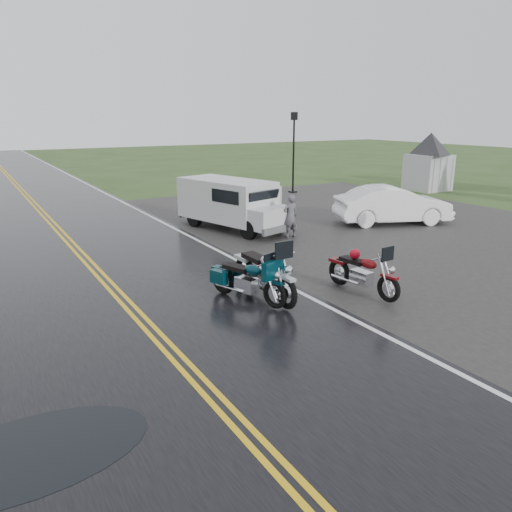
{
  "coord_description": "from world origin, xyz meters",
  "views": [
    {
      "loc": [
        -2.83,
        -7.55,
        4.14
      ],
      "look_at": [
        2.8,
        2.0,
        1.0
      ],
      "focal_mm": 35.0,
      "sensor_mm": 36.0,
      "label": 1
    }
  ],
  "objects_px": {
    "motorcycle_teal": "(275,284)",
    "van_white": "(249,213)",
    "person_at_van": "(291,217)",
    "sedan_white": "(393,206)",
    "motorcycle_silver": "(287,279)",
    "lamp_post_far_right": "(294,153)",
    "visitor_center": "(430,147)",
    "motorcycle_red": "(389,278)"
  },
  "relations": [
    {
      "from": "motorcycle_teal",
      "to": "van_white",
      "type": "relative_size",
      "value": 0.44
    },
    {
      "from": "person_at_van",
      "to": "motorcycle_teal",
      "type": "bearing_deg",
      "value": 54.66
    },
    {
      "from": "sedan_white",
      "to": "motorcycle_silver",
      "type": "bearing_deg",
      "value": 143.72
    },
    {
      "from": "van_white",
      "to": "sedan_white",
      "type": "xyz_separation_m",
      "value": [
        6.14,
        -0.59,
        -0.21
      ]
    },
    {
      "from": "person_at_van",
      "to": "sedan_white",
      "type": "bearing_deg",
      "value": -179.17
    },
    {
      "from": "motorcycle_teal",
      "to": "sedan_white",
      "type": "distance_m",
      "value": 10.29
    },
    {
      "from": "motorcycle_teal",
      "to": "lamp_post_far_right",
      "type": "relative_size",
      "value": 0.49
    },
    {
      "from": "motorcycle_teal",
      "to": "motorcycle_silver",
      "type": "xyz_separation_m",
      "value": [
        0.2,
        -0.15,
        0.11
      ]
    },
    {
      "from": "visitor_center",
      "to": "person_at_van",
      "type": "xyz_separation_m",
      "value": [
        -13.23,
        -5.6,
        -1.65
      ]
    },
    {
      "from": "visitor_center",
      "to": "van_white",
      "type": "distance_m",
      "value": 15.53
    },
    {
      "from": "motorcycle_silver",
      "to": "sedan_white",
      "type": "bearing_deg",
      "value": 31.71
    },
    {
      "from": "van_white",
      "to": "lamp_post_far_right",
      "type": "height_order",
      "value": "lamp_post_far_right"
    },
    {
      "from": "visitor_center",
      "to": "motorcycle_silver",
      "type": "distance_m",
      "value": 20.47
    },
    {
      "from": "lamp_post_far_right",
      "to": "motorcycle_teal",
      "type": "bearing_deg",
      "value": -125.87
    },
    {
      "from": "motorcycle_teal",
      "to": "person_at_van",
      "type": "distance_m",
      "value": 6.74
    },
    {
      "from": "motorcycle_red",
      "to": "motorcycle_silver",
      "type": "xyz_separation_m",
      "value": [
        -2.21,
        0.83,
        0.11
      ]
    },
    {
      "from": "motorcycle_teal",
      "to": "van_white",
      "type": "height_order",
      "value": "van_white"
    },
    {
      "from": "visitor_center",
      "to": "van_white",
      "type": "bearing_deg",
      "value": -160.77
    },
    {
      "from": "lamp_post_far_right",
      "to": "person_at_van",
      "type": "bearing_deg",
      "value": -125.06
    },
    {
      "from": "motorcycle_teal",
      "to": "lamp_post_far_right",
      "type": "height_order",
      "value": "lamp_post_far_right"
    },
    {
      "from": "motorcycle_red",
      "to": "van_white",
      "type": "height_order",
      "value": "van_white"
    },
    {
      "from": "van_white",
      "to": "motorcycle_silver",
      "type": "bearing_deg",
      "value": -128.06
    },
    {
      "from": "motorcycle_red",
      "to": "motorcycle_teal",
      "type": "height_order",
      "value": "motorcycle_red"
    },
    {
      "from": "motorcycle_silver",
      "to": "sedan_white",
      "type": "height_order",
      "value": "motorcycle_silver"
    },
    {
      "from": "person_at_van",
      "to": "sedan_white",
      "type": "relative_size",
      "value": 0.34
    },
    {
      "from": "motorcycle_silver",
      "to": "motorcycle_teal",
      "type": "bearing_deg",
      "value": 141.7
    },
    {
      "from": "motorcycle_red",
      "to": "person_at_van",
      "type": "xyz_separation_m",
      "value": [
        1.66,
        6.35,
        0.12
      ]
    },
    {
      "from": "visitor_center",
      "to": "person_at_van",
      "type": "height_order",
      "value": "visitor_center"
    },
    {
      "from": "motorcycle_silver",
      "to": "sedan_white",
      "type": "xyz_separation_m",
      "value": [
        8.64,
        5.44,
        -0.0
      ]
    },
    {
      "from": "motorcycle_silver",
      "to": "person_at_van",
      "type": "xyz_separation_m",
      "value": [
        3.87,
        5.52,
        0.02
      ]
    },
    {
      "from": "motorcycle_teal",
      "to": "person_at_van",
      "type": "relative_size",
      "value": 1.41
    },
    {
      "from": "visitor_center",
      "to": "person_at_van",
      "type": "relative_size",
      "value": 10.65
    },
    {
      "from": "motorcycle_teal",
      "to": "van_white",
      "type": "distance_m",
      "value": 6.48
    },
    {
      "from": "motorcycle_teal",
      "to": "sedan_white",
      "type": "relative_size",
      "value": 0.48
    },
    {
      "from": "motorcycle_silver",
      "to": "person_at_van",
      "type": "bearing_deg",
      "value": 54.47
    },
    {
      "from": "motorcycle_teal",
      "to": "person_at_van",
      "type": "xyz_separation_m",
      "value": [
        4.07,
        5.37,
        0.12
      ]
    },
    {
      "from": "van_white",
      "to": "person_at_van",
      "type": "distance_m",
      "value": 1.47
    },
    {
      "from": "motorcycle_teal",
      "to": "motorcycle_silver",
      "type": "distance_m",
      "value": 0.27
    },
    {
      "from": "motorcycle_silver",
      "to": "van_white",
      "type": "distance_m",
      "value": 6.53
    },
    {
      "from": "motorcycle_silver",
      "to": "person_at_van",
      "type": "distance_m",
      "value": 6.74
    },
    {
      "from": "van_white",
      "to": "motorcycle_red",
      "type": "bearing_deg",
      "value": -107.96
    },
    {
      "from": "lamp_post_far_right",
      "to": "sedan_white",
      "type": "bearing_deg",
      "value": -98.31
    }
  ]
}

